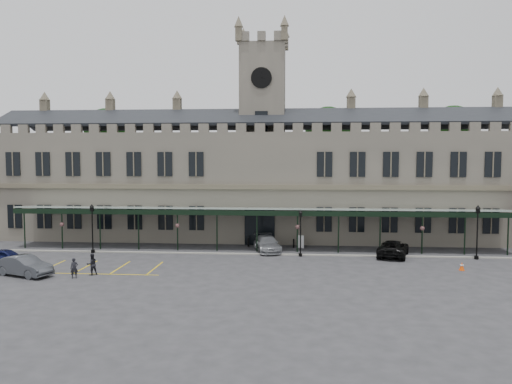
# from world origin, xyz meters

# --- Properties ---
(ground) EXTENTS (140.00, 140.00, 0.00)m
(ground) POSITION_xyz_m (0.00, 0.00, 0.00)
(ground) COLOR #2C2C2F
(station_building) EXTENTS (60.00, 10.36, 17.30)m
(station_building) POSITION_xyz_m (0.00, 15.91, 6.47)
(station_building) COLOR #5C574D
(station_building) RESTS_ON ground
(clock_tower) EXTENTS (5.60, 5.60, 24.80)m
(clock_tower) POSITION_xyz_m (0.00, 16.00, 13.11)
(clock_tower) COLOR #5C574D
(clock_tower) RESTS_ON ground
(canopy) EXTENTS (50.00, 4.10, 4.30)m
(canopy) POSITION_xyz_m (0.00, 7.46, 2.40)
(canopy) COLOR #8C9E93
(canopy) RESTS_ON ground
(kerb) EXTENTS (60.00, 0.40, 0.12)m
(kerb) POSITION_xyz_m (0.00, 5.50, 0.06)
(kerb) COLOR gray
(kerb) RESTS_ON ground
(parking_markings) EXTENTS (16.00, 6.00, 0.01)m
(parking_markings) POSITION_xyz_m (-14.00, -1.50, 0.00)
(parking_markings) COLOR gold
(parking_markings) RESTS_ON ground
(tree_behind_left) EXTENTS (6.00, 6.00, 16.00)m
(tree_behind_left) POSITION_xyz_m (-22.00, 25.00, 12.81)
(tree_behind_left) COLOR #332314
(tree_behind_left) RESTS_ON ground
(tree_behind_mid) EXTENTS (6.00, 6.00, 16.00)m
(tree_behind_mid) POSITION_xyz_m (8.00, 25.00, 12.81)
(tree_behind_mid) COLOR #332314
(tree_behind_mid) RESTS_ON ground
(tree_behind_right) EXTENTS (6.00, 6.00, 16.00)m
(tree_behind_right) POSITION_xyz_m (24.00, 25.00, 12.81)
(tree_behind_right) COLOR #332314
(tree_behind_right) RESTS_ON ground
(lamp_post_left) EXTENTS (0.45, 0.45, 4.81)m
(lamp_post_left) POSITION_xyz_m (-15.95, 5.17, 2.85)
(lamp_post_left) COLOR black
(lamp_post_left) RESTS_ON ground
(lamp_post_mid) EXTENTS (0.42, 0.42, 4.42)m
(lamp_post_mid) POSITION_xyz_m (4.28, 5.05, 2.62)
(lamp_post_mid) COLOR black
(lamp_post_mid) RESTS_ON ground
(lamp_post_right) EXTENTS (0.47, 0.47, 5.01)m
(lamp_post_right) POSITION_xyz_m (20.36, 4.98, 2.97)
(lamp_post_right) COLOR black
(lamp_post_right) RESTS_ON ground
(traffic_cone) EXTENTS (0.43, 0.43, 0.68)m
(traffic_cone) POSITION_xyz_m (17.53, 0.26, 0.34)
(traffic_cone) COLOR #EB4707
(traffic_cone) RESTS_ON ground
(sign_board) EXTENTS (0.74, 0.30, 1.31)m
(sign_board) POSITION_xyz_m (4.31, 9.49, 0.64)
(sign_board) COLOR black
(sign_board) RESTS_ON ground
(bollard_left) EXTENTS (0.17, 0.17, 0.96)m
(bollard_left) POSITION_xyz_m (-1.11, 9.83, 0.48)
(bollard_left) COLOR black
(bollard_left) RESTS_ON ground
(bollard_right) EXTENTS (0.16, 0.16, 0.92)m
(bollard_right) POSITION_xyz_m (3.62, 9.46, 0.46)
(bollard_right) COLOR black
(bollard_right) RESTS_ON ground
(car_left_a) EXTENTS (4.68, 2.19, 1.55)m
(car_left_a) POSITION_xyz_m (-21.00, -1.36, 0.77)
(car_left_a) COLOR #0C1138
(car_left_a) RESTS_ON ground
(car_left_b) EXTENTS (5.12, 3.28, 1.59)m
(car_left_b) POSITION_xyz_m (-17.50, -4.44, 0.80)
(car_left_b) COLOR #3B3E43
(car_left_b) RESTS_ON ground
(car_taxi) EXTENTS (3.34, 5.64, 1.53)m
(car_taxi) POSITION_xyz_m (1.00, 7.28, 0.77)
(car_taxi) COLOR gray
(car_taxi) RESTS_ON ground
(car_van) EXTENTS (3.97, 5.97, 1.52)m
(car_van) POSITION_xyz_m (13.00, 5.75, 0.76)
(car_van) COLOR black
(car_van) RESTS_ON ground
(person_a) EXTENTS (0.68, 0.60, 1.57)m
(person_a) POSITION_xyz_m (-13.22, -4.89, 0.78)
(person_a) COLOR black
(person_a) RESTS_ON ground
(person_b) EXTENTS (1.05, 1.04, 1.71)m
(person_b) POSITION_xyz_m (-12.30, -3.72, 0.86)
(person_b) COLOR black
(person_b) RESTS_ON ground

